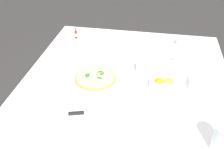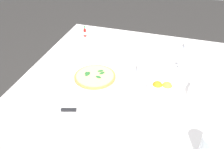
{
  "view_description": "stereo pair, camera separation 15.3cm",
  "coord_description": "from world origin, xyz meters",
  "px_view_note": "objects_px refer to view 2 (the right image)",
  "views": [
    {
      "loc": [
        -0.14,
        1.29,
        1.64
      ],
      "look_at": [
        0.09,
        0.05,
        0.77
      ],
      "focal_mm": 41.7,
      "sensor_mm": 36.0,
      "label": 1
    },
    {
      "loc": [
        -0.29,
        1.26,
        1.64
      ],
      "look_at": [
        0.09,
        0.05,
        0.77
      ],
      "focal_mm": 41.7,
      "sensor_mm": 36.0,
      "label": 2
    }
  ],
  "objects_px": {
    "coffee_cup_back_corner": "(92,50)",
    "citrus_bowl": "(161,88)",
    "coffee_cup_far_right": "(143,70)",
    "pepper_shaker": "(89,33)",
    "coffee_cup_near_right": "(190,47)",
    "hot_sauce_bottle": "(85,32)",
    "napkin_folded": "(59,112)",
    "dinner_knife": "(58,110)",
    "salt_shaker": "(81,33)",
    "pizza_plate": "(95,78)",
    "menu_card": "(191,88)",
    "pizza": "(95,76)",
    "coffee_cup_far_left": "(184,65)"
  },
  "relations": [
    {
      "from": "napkin_folded",
      "to": "dinner_knife",
      "type": "bearing_deg",
      "value": 0.03
    },
    {
      "from": "napkin_folded",
      "to": "pepper_shaker",
      "type": "bearing_deg",
      "value": -95.24
    },
    {
      "from": "salt_shaker",
      "to": "pepper_shaker",
      "type": "distance_m",
      "value": 0.06
    },
    {
      "from": "napkin_folded",
      "to": "pizza_plate",
      "type": "bearing_deg",
      "value": -119.06
    },
    {
      "from": "pizza_plate",
      "to": "hot_sauce_bottle",
      "type": "distance_m",
      "value": 0.58
    },
    {
      "from": "coffee_cup_far_left",
      "to": "salt_shaker",
      "type": "distance_m",
      "value": 0.82
    },
    {
      "from": "coffee_cup_back_corner",
      "to": "citrus_bowl",
      "type": "distance_m",
      "value": 0.59
    },
    {
      "from": "coffee_cup_far_left",
      "to": "pepper_shaker",
      "type": "height_order",
      "value": "coffee_cup_far_left"
    },
    {
      "from": "coffee_cup_near_right",
      "to": "coffee_cup_back_corner",
      "type": "distance_m",
      "value": 0.68
    },
    {
      "from": "coffee_cup_far_right",
      "to": "pepper_shaker",
      "type": "bearing_deg",
      "value": -37.55
    },
    {
      "from": "dinner_knife",
      "to": "pepper_shaker",
      "type": "height_order",
      "value": "pepper_shaker"
    },
    {
      "from": "coffee_cup_near_right",
      "to": "dinner_knife",
      "type": "distance_m",
      "value": 1.03
    },
    {
      "from": "napkin_folded",
      "to": "hot_sauce_bottle",
      "type": "relative_size",
      "value": 2.99
    },
    {
      "from": "pizza_plate",
      "to": "citrus_bowl",
      "type": "relative_size",
      "value": 2.27
    },
    {
      "from": "coffee_cup_back_corner",
      "to": "dinner_knife",
      "type": "distance_m",
      "value": 0.61
    },
    {
      "from": "coffee_cup_far_left",
      "to": "menu_card",
      "type": "height_order",
      "value": "coffee_cup_far_left"
    },
    {
      "from": "salt_shaker",
      "to": "dinner_knife",
      "type": "bearing_deg",
      "value": 105.43
    },
    {
      "from": "dinner_knife",
      "to": "menu_card",
      "type": "bearing_deg",
      "value": -165.95
    },
    {
      "from": "coffee_cup_back_corner",
      "to": "pepper_shaker",
      "type": "bearing_deg",
      "value": -64.2
    },
    {
      "from": "menu_card",
      "to": "pizza",
      "type": "bearing_deg",
      "value": -72.49
    },
    {
      "from": "pizza",
      "to": "coffee_cup_back_corner",
      "type": "bearing_deg",
      "value": -65.84
    },
    {
      "from": "coffee_cup_far_right",
      "to": "coffee_cup_back_corner",
      "type": "relative_size",
      "value": 1.0
    },
    {
      "from": "dinner_knife",
      "to": "menu_card",
      "type": "xyz_separation_m",
      "value": [
        -0.61,
        -0.37,
        0.01
      ]
    },
    {
      "from": "hot_sauce_bottle",
      "to": "menu_card",
      "type": "height_order",
      "value": "hot_sauce_bottle"
    },
    {
      "from": "citrus_bowl",
      "to": "coffee_cup_near_right",
      "type": "bearing_deg",
      "value": -102.93
    },
    {
      "from": "coffee_cup_far_left",
      "to": "dinner_knife",
      "type": "height_order",
      "value": "coffee_cup_far_left"
    },
    {
      "from": "coffee_cup_near_right",
      "to": "hot_sauce_bottle",
      "type": "relative_size",
      "value": 1.57
    },
    {
      "from": "pizza",
      "to": "coffee_cup_far_right",
      "type": "relative_size",
      "value": 1.85
    },
    {
      "from": "menu_card",
      "to": "coffee_cup_near_right",
      "type": "bearing_deg",
      "value": -163.48
    },
    {
      "from": "coffee_cup_far_left",
      "to": "citrus_bowl",
      "type": "xyz_separation_m",
      "value": [
        0.1,
        0.27,
        -0.0
      ]
    },
    {
      "from": "napkin_folded",
      "to": "citrus_bowl",
      "type": "height_order",
      "value": "citrus_bowl"
    },
    {
      "from": "coffee_cup_far_right",
      "to": "coffee_cup_far_left",
      "type": "distance_m",
      "value": 0.26
    },
    {
      "from": "coffee_cup_far_left",
      "to": "napkin_folded",
      "type": "height_order",
      "value": "coffee_cup_far_left"
    },
    {
      "from": "coffee_cup_near_right",
      "to": "coffee_cup_far_right",
      "type": "bearing_deg",
      "value": 57.51
    },
    {
      "from": "citrus_bowl",
      "to": "pizza",
      "type": "bearing_deg",
      "value": 0.37
    },
    {
      "from": "napkin_folded",
      "to": "citrus_bowl",
      "type": "distance_m",
      "value": 0.56
    },
    {
      "from": "pizza",
      "to": "coffee_cup_far_left",
      "type": "relative_size",
      "value": 1.82
    },
    {
      "from": "coffee_cup_far_right",
      "to": "hot_sauce_bottle",
      "type": "bearing_deg",
      "value": -35.34
    },
    {
      "from": "pizza_plate",
      "to": "menu_card",
      "type": "relative_size",
      "value": 3.85
    },
    {
      "from": "hot_sauce_bottle",
      "to": "citrus_bowl",
      "type": "bearing_deg",
      "value": 142.1
    },
    {
      "from": "hot_sauce_bottle",
      "to": "pizza_plate",
      "type": "bearing_deg",
      "value": 117.85
    },
    {
      "from": "napkin_folded",
      "to": "hot_sauce_bottle",
      "type": "height_order",
      "value": "hot_sauce_bottle"
    },
    {
      "from": "coffee_cup_near_right",
      "to": "hot_sauce_bottle",
      "type": "bearing_deg",
      "value": 1.2
    },
    {
      "from": "hot_sauce_bottle",
      "to": "menu_card",
      "type": "relative_size",
      "value": 0.94
    },
    {
      "from": "pizza",
      "to": "coffee_cup_back_corner",
      "type": "relative_size",
      "value": 1.85
    },
    {
      "from": "coffee_cup_back_corner",
      "to": "pepper_shaker",
      "type": "relative_size",
      "value": 2.31
    },
    {
      "from": "napkin_folded",
      "to": "pepper_shaker",
      "type": "height_order",
      "value": "pepper_shaker"
    },
    {
      "from": "salt_shaker",
      "to": "coffee_cup_far_right",
      "type": "bearing_deg",
      "value": 146.76
    },
    {
      "from": "coffee_cup_far_left",
      "to": "salt_shaker",
      "type": "xyz_separation_m",
      "value": [
        0.78,
        -0.23,
        -0.0
      ]
    },
    {
      "from": "pizza_plate",
      "to": "salt_shaker",
      "type": "height_order",
      "value": "salt_shaker"
    }
  ]
}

